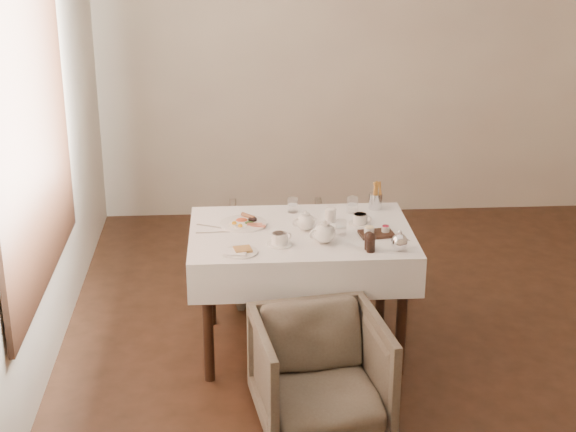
# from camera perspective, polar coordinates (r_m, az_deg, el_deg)

# --- Properties ---
(room) EXTENTS (5.00, 5.00, 5.00)m
(room) POSITION_cam_1_polar(r_m,az_deg,el_deg) (4.74, -16.44, 7.34)
(room) COLOR black
(room) RESTS_ON ground
(table) EXTENTS (1.28, 0.88, 0.75)m
(table) POSITION_cam_1_polar(r_m,az_deg,el_deg) (5.11, 0.83, -2.19)
(table) COLOR black
(table) RESTS_ON ground
(armchair_near) EXTENTS (0.73, 0.75, 0.60)m
(armchair_near) POSITION_cam_1_polar(r_m,az_deg,el_deg) (4.55, 2.10, -10.12)
(armchair_near) COLOR brown
(armchair_near) RESTS_ON ground
(armchair_far) EXTENTS (0.65, 0.67, 0.60)m
(armchair_far) POSITION_cam_1_polar(r_m,az_deg,el_deg) (5.95, -0.72, -2.32)
(armchair_far) COLOR brown
(armchair_far) RESTS_ON ground
(breakfast_plate) EXTENTS (0.28, 0.28, 0.03)m
(breakfast_plate) POSITION_cam_1_polar(r_m,az_deg,el_deg) (5.17, -2.87, -0.45)
(breakfast_plate) COLOR white
(breakfast_plate) RESTS_ON table
(side_plate) EXTENTS (0.19, 0.19, 0.02)m
(side_plate) POSITION_cam_1_polar(r_m,az_deg,el_deg) (4.77, -3.15, -2.33)
(side_plate) COLOR white
(side_plate) RESTS_ON table
(teapot_centre) EXTENTS (0.18, 0.16, 0.12)m
(teapot_centre) POSITION_cam_1_polar(r_m,az_deg,el_deg) (5.06, 1.13, -0.29)
(teapot_centre) COLOR white
(teapot_centre) RESTS_ON table
(teapot_front) EXTENTS (0.21, 0.19, 0.14)m
(teapot_front) POSITION_cam_1_polar(r_m,az_deg,el_deg) (4.88, 2.36, -1.01)
(teapot_front) COLOR white
(teapot_front) RESTS_ON table
(creamer) EXTENTS (0.08, 0.08, 0.08)m
(creamer) POSITION_cam_1_polar(r_m,az_deg,el_deg) (5.21, 2.76, 0.09)
(creamer) COLOR white
(creamer) RESTS_ON table
(teacup_near) EXTENTS (0.14, 0.14, 0.07)m
(teacup_near) POSITION_cam_1_polar(r_m,az_deg,el_deg) (4.87, -0.55, -1.52)
(teacup_near) COLOR white
(teacup_near) RESTS_ON table
(teacup_far) EXTENTS (0.13, 0.13, 0.06)m
(teacup_far) POSITION_cam_1_polar(r_m,az_deg,el_deg) (5.17, 4.68, -0.24)
(teacup_far) COLOR white
(teacup_far) RESTS_ON table
(glass_left) EXTENTS (0.08, 0.08, 0.09)m
(glass_left) POSITION_cam_1_polar(r_m,az_deg,el_deg) (5.35, 0.30, 0.72)
(glass_left) COLOR silver
(glass_left) RESTS_ON table
(glass_mid) EXTENTS (0.08, 0.08, 0.09)m
(glass_mid) POSITION_cam_1_polar(r_m,az_deg,el_deg) (5.01, 3.45, -0.76)
(glass_mid) COLOR silver
(glass_mid) RESTS_ON table
(glass_right) EXTENTS (0.07, 0.07, 0.10)m
(glass_right) POSITION_cam_1_polar(r_m,az_deg,el_deg) (5.35, 4.18, 0.72)
(glass_right) COLOR silver
(glass_right) RESTS_ON table
(condiment_board) EXTENTS (0.21, 0.15, 0.05)m
(condiment_board) POSITION_cam_1_polar(r_m,az_deg,el_deg) (5.03, 5.72, -1.07)
(condiment_board) COLOR black
(condiment_board) RESTS_ON table
(pepper_mill_left) EXTENTS (0.07, 0.07, 0.11)m
(pepper_mill_left) POSITION_cam_1_polar(r_m,az_deg,el_deg) (4.82, 5.24, -1.58)
(pepper_mill_left) COLOR black
(pepper_mill_left) RESTS_ON table
(pepper_mill_right) EXTENTS (0.06, 0.06, 0.11)m
(pepper_mill_right) POSITION_cam_1_polar(r_m,az_deg,el_deg) (4.79, 5.38, -1.71)
(pepper_mill_right) COLOR black
(pepper_mill_right) RESTS_ON table
(silver_pot) EXTENTS (0.12, 0.10, 0.12)m
(silver_pot) POSITION_cam_1_polar(r_m,az_deg,el_deg) (4.82, 7.21, -1.58)
(silver_pot) COLOR white
(silver_pot) RESTS_ON table
(fries_cup) EXTENTS (0.08, 0.08, 0.18)m
(fries_cup) POSITION_cam_1_polar(r_m,az_deg,el_deg) (5.41, 5.69, 1.24)
(fries_cup) COLOR silver
(fries_cup) RESTS_ON table
(cutlery_fork) EXTENTS (0.16, 0.08, 0.00)m
(cutlery_fork) POSITION_cam_1_polar(r_m,az_deg,el_deg) (5.15, -5.06, -0.67)
(cutlery_fork) COLOR silver
(cutlery_fork) RESTS_ON table
(cutlery_knife) EXTENTS (0.20, 0.02, 0.00)m
(cutlery_knife) POSITION_cam_1_polar(r_m,az_deg,el_deg) (5.06, -4.87, -1.07)
(cutlery_knife) COLOR silver
(cutlery_knife) RESTS_ON table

